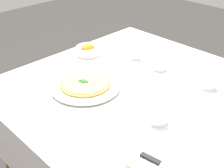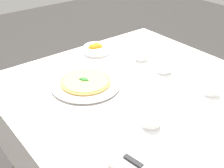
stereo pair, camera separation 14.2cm
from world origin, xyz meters
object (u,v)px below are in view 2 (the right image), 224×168
at_px(coffee_cup_back_corner, 150,120).
at_px(coffee_cup_center_back, 211,89).
at_px(coffee_cup_right_edge, 164,68).
at_px(pizza_plate, 86,84).
at_px(citrus_bowl, 96,49).
at_px(pizza, 86,81).
at_px(coffee_cup_left_edge, 141,55).

xyz_separation_m(coffee_cup_back_corner, coffee_cup_center_back, (0.01, 0.38, 0.00)).
xyz_separation_m(coffee_cup_right_edge, coffee_cup_center_back, (0.28, 0.02, 0.00)).
xyz_separation_m(pizza_plate, citrus_bowl, (-0.28, 0.26, 0.02)).
relative_size(pizza_plate, coffee_cup_back_corner, 2.58).
relative_size(coffee_cup_right_edge, coffee_cup_center_back, 1.00).
distance_m(pizza, coffee_cup_left_edge, 0.41).
distance_m(pizza, coffee_cup_right_edge, 0.42).
distance_m(coffee_cup_left_edge, coffee_cup_center_back, 0.47).
xyz_separation_m(pizza_plate, coffee_cup_center_back, (0.42, 0.42, 0.02)).
bearing_deg(pizza_plate, coffee_cup_back_corner, 4.14).
relative_size(pizza, coffee_cup_center_back, 1.91).
bearing_deg(coffee_cup_right_edge, pizza_plate, -109.93).
height_order(pizza, coffee_cup_center_back, coffee_cup_center_back).
distance_m(coffee_cup_back_corner, coffee_cup_right_edge, 0.46).
height_order(coffee_cup_left_edge, coffee_cup_center_back, coffee_cup_left_edge).
xyz_separation_m(coffee_cup_back_corner, coffee_cup_left_edge, (-0.46, 0.38, 0.00)).
xyz_separation_m(coffee_cup_left_edge, citrus_bowl, (-0.23, -0.15, -0.00)).
bearing_deg(coffee_cup_right_edge, citrus_bowl, -161.76).
distance_m(pizza_plate, coffee_cup_center_back, 0.59).
xyz_separation_m(pizza, coffee_cup_right_edge, (0.14, 0.40, 0.00)).
distance_m(coffee_cup_center_back, citrus_bowl, 0.72).
bearing_deg(pizza_plate, coffee_cup_right_edge, 70.07).
distance_m(pizza_plate, coffee_cup_back_corner, 0.42).
height_order(pizza_plate, coffee_cup_left_edge, coffee_cup_left_edge).
xyz_separation_m(pizza_plate, coffee_cup_back_corner, (0.42, 0.03, 0.02)).
xyz_separation_m(pizza, coffee_cup_left_edge, (-0.04, 0.41, 0.01)).
distance_m(coffee_cup_back_corner, citrus_bowl, 0.73).
xyz_separation_m(pizza, coffee_cup_back_corner, (0.42, 0.03, 0.00)).
xyz_separation_m(pizza, coffee_cup_center_back, (0.42, 0.42, 0.00)).
distance_m(pizza_plate, coffee_cup_left_edge, 0.41).
xyz_separation_m(pizza_plate, coffee_cup_right_edge, (0.14, 0.40, 0.02)).
bearing_deg(coffee_cup_right_edge, pizza, -109.95).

